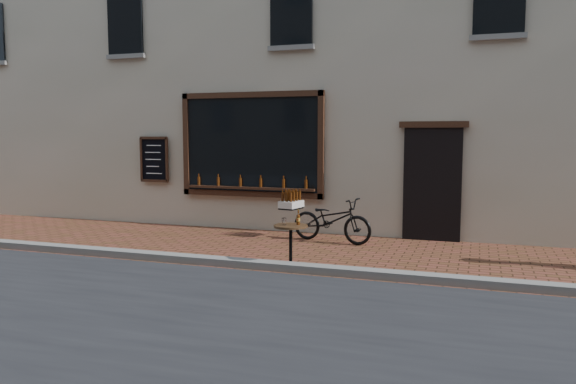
% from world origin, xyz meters
% --- Properties ---
extents(ground, '(90.00, 90.00, 0.00)m').
position_xyz_m(ground, '(0.00, 0.00, 0.00)').
color(ground, '#56311B').
rests_on(ground, ground).
extents(kerb, '(90.00, 0.25, 0.12)m').
position_xyz_m(kerb, '(0.00, 0.20, 0.06)').
color(kerb, slate).
rests_on(kerb, ground).
extents(shop_building, '(28.00, 6.20, 10.00)m').
position_xyz_m(shop_building, '(0.00, 6.50, 5.00)').
color(shop_building, '#BDAB95').
rests_on(shop_building, ground).
extents(cargo_bicycle, '(1.97, 0.93, 0.93)m').
position_xyz_m(cargo_bicycle, '(0.07, 2.65, 0.44)').
color(cargo_bicycle, black).
rests_on(cargo_bicycle, ground).
extents(bistro_table, '(0.53, 0.53, 0.91)m').
position_xyz_m(bistro_table, '(0.03, 0.39, 0.48)').
color(bistro_table, black).
rests_on(bistro_table, ground).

